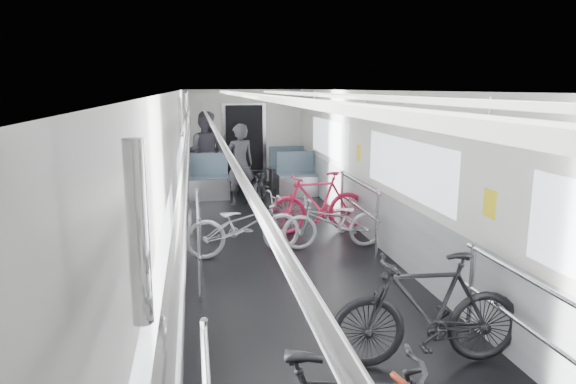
% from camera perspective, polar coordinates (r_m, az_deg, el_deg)
% --- Properties ---
extents(car_shell, '(3.02, 14.01, 2.41)m').
position_cam_1_polar(car_shell, '(8.35, -1.34, 2.46)').
color(car_shell, black).
rests_on(car_shell, ground).
extents(bike_left_far, '(1.81, 0.87, 0.91)m').
position_cam_1_polar(bike_left_far, '(7.59, -4.93, -3.68)').
color(bike_left_far, '#ACABB0').
rests_on(bike_left_far, floor).
extents(bike_right_near, '(1.77, 0.62, 1.04)m').
position_cam_1_polar(bike_right_near, '(4.80, 15.21, -12.51)').
color(bike_right_near, black).
rests_on(bike_right_near, floor).
extents(bike_right_mid, '(1.60, 0.56, 0.84)m').
position_cam_1_polar(bike_right_mid, '(7.92, 5.07, -3.31)').
color(bike_right_mid, '#A0A0A5').
rests_on(bike_right_mid, floor).
extents(bike_right_far, '(1.79, 0.67, 1.05)m').
position_cam_1_polar(bike_right_far, '(8.72, 3.30, -1.20)').
color(bike_right_far, '#B41638').
rests_on(bike_right_far, floor).
extents(bike_aisle, '(0.99, 1.75, 0.87)m').
position_cam_1_polar(bike_aisle, '(10.82, -3.09, 0.82)').
color(bike_aisle, black).
rests_on(bike_aisle, floor).
extents(person_standing, '(0.71, 0.57, 1.71)m').
position_cam_1_polar(person_standing, '(10.80, -5.39, 3.03)').
color(person_standing, black).
rests_on(person_standing, floor).
extents(person_seated, '(1.09, 0.95, 1.91)m').
position_cam_1_polar(person_seated, '(12.20, -9.18, 4.38)').
color(person_seated, '#312E36').
rests_on(person_seated, floor).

